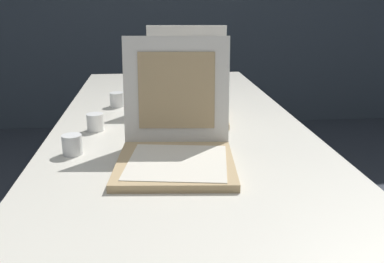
{
  "coord_description": "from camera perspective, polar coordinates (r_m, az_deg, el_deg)",
  "views": [
    {
      "loc": [
        -0.11,
        -0.78,
        1.22
      ],
      "look_at": [
        0.02,
        0.5,
        0.81
      ],
      "focal_mm": 39.76,
      "sensor_mm": 36.0,
      "label": 1
    }
  ],
  "objects": [
    {
      "name": "pizza_box_middle",
      "position": [
        1.74,
        -0.83,
        3.83
      ],
      "size": [
        0.37,
        0.37,
        0.35
      ],
      "rotation": [
        0.0,
        0.0,
        -0.12
      ],
      "color": "tan",
      "rests_on": "table"
    },
    {
      "name": "table",
      "position": [
        1.55,
        -1.43,
        -1.54
      ],
      "size": [
        0.94,
        2.49,
        0.75
      ],
      "color": "silver",
      "rests_on": "ground"
    },
    {
      "name": "pizza_box_front",
      "position": [
        1.24,
        -2.2,
        -1.92
      ],
      "size": [
        0.37,
        0.4,
        0.35
      ],
      "rotation": [
        0.0,
        0.0,
        -0.09
      ],
      "color": "tan",
      "rests_on": "table"
    },
    {
      "name": "cup_white_mid",
      "position": [
        1.59,
        -12.84,
        1.23
      ],
      "size": [
        0.06,
        0.06,
        0.06
      ],
      "primitive_type": "cylinder",
      "color": "white",
      "rests_on": "table"
    },
    {
      "name": "cup_white_far",
      "position": [
        1.92,
        -10.04,
        4.25
      ],
      "size": [
        0.06,
        0.06,
        0.06
      ],
      "primitive_type": "cylinder",
      "color": "white",
      "rests_on": "table"
    },
    {
      "name": "cup_white_near_center",
      "position": [
        1.36,
        -15.77,
        -1.72
      ],
      "size": [
        0.06,
        0.06,
        0.06
      ],
      "primitive_type": "cylinder",
      "color": "white",
      "rests_on": "table"
    }
  ]
}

